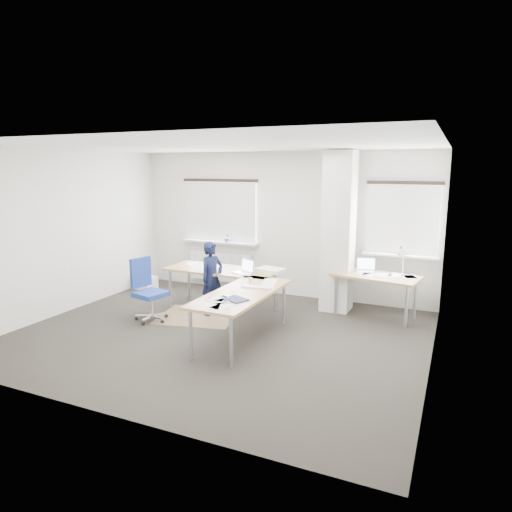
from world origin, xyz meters
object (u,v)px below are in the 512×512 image
at_px(desk_main, 234,282).
at_px(task_chair, 150,303).
at_px(desk_side, 377,277).
at_px(person, 212,278).

height_order(desk_main, task_chair, task_chair).
distance_m(desk_main, desk_side, 2.40).
bearing_deg(desk_side, task_chair, -143.23).
distance_m(desk_main, person, 0.61).
bearing_deg(person, desk_side, -49.19).
relative_size(desk_main, task_chair, 2.54).
distance_m(task_chair, person, 1.11).
xyz_separation_m(desk_main, task_chair, (-1.34, -0.45, -0.40)).
height_order(desk_side, task_chair, desk_side).
bearing_deg(desk_side, person, -148.84).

